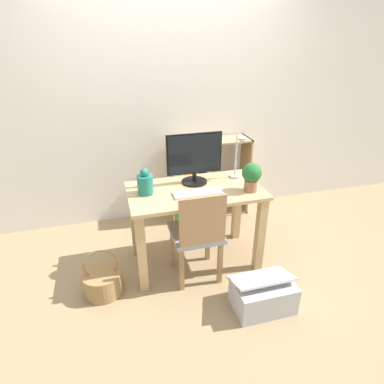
# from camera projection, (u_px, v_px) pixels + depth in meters

# --- Properties ---
(ground_plane) EXTENTS (10.00, 10.00, 0.00)m
(ground_plane) POSITION_uv_depth(u_px,v_px,m) (195.00, 259.00, 2.99)
(ground_plane) COLOR #997F5B
(wall_back) EXTENTS (8.00, 0.05, 2.60)m
(wall_back) POSITION_uv_depth(u_px,v_px,m) (169.00, 99.00, 3.26)
(wall_back) COLOR silver
(wall_back) RESTS_ON ground_plane
(desk) EXTENTS (1.12, 0.62, 0.72)m
(desk) POSITION_uv_depth(u_px,v_px,m) (195.00, 206.00, 2.74)
(desk) COLOR tan
(desk) RESTS_ON ground_plane
(monitor) EXTENTS (0.48, 0.22, 0.44)m
(monitor) POSITION_uv_depth(u_px,v_px,m) (194.00, 157.00, 2.69)
(monitor) COLOR black
(monitor) RESTS_ON desk
(keyboard) EXTENTS (0.41, 0.13, 0.02)m
(keyboard) POSITION_uv_depth(u_px,v_px,m) (198.00, 193.00, 2.59)
(keyboard) COLOR #B2B2B7
(keyboard) RESTS_ON desk
(vase) EXTENTS (0.13, 0.13, 0.22)m
(vase) POSITION_uv_depth(u_px,v_px,m) (145.00, 183.00, 2.56)
(vase) COLOR #1E7266
(vase) RESTS_ON desk
(desk_lamp) EXTENTS (0.10, 0.19, 0.40)m
(desk_lamp) POSITION_uv_depth(u_px,v_px,m) (239.00, 154.00, 2.75)
(desk_lamp) COLOR #B7B7BC
(desk_lamp) RESTS_ON desk
(potted_plant) EXTENTS (0.16, 0.16, 0.24)m
(potted_plant) POSITION_uv_depth(u_px,v_px,m) (251.00, 175.00, 2.59)
(potted_plant) COLOR #9E6647
(potted_plant) RESTS_ON desk
(chair) EXTENTS (0.40, 0.40, 0.84)m
(chair) POSITION_uv_depth(u_px,v_px,m) (198.00, 233.00, 2.56)
(chair) COLOR gray
(chair) RESTS_ON ground_plane
(bookshelf) EXTENTS (0.89, 0.28, 0.88)m
(bookshelf) POSITION_uv_depth(u_px,v_px,m) (196.00, 181.00, 3.55)
(bookshelf) COLOR tan
(bookshelf) RESTS_ON ground_plane
(basket) EXTENTS (0.31, 0.31, 0.41)m
(basket) POSITION_uv_depth(u_px,v_px,m) (103.00, 281.00, 2.57)
(basket) COLOR #997547
(basket) RESTS_ON ground_plane
(storage_box) EXTENTS (0.45, 0.34, 0.30)m
(storage_box) POSITION_uv_depth(u_px,v_px,m) (263.00, 294.00, 2.41)
(storage_box) COLOR #B2B2B7
(storage_box) RESTS_ON ground_plane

